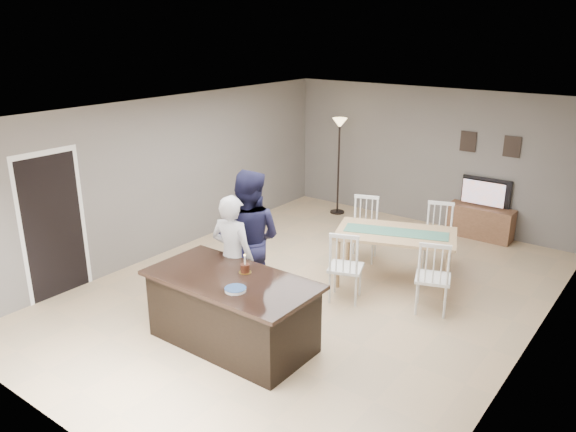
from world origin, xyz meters
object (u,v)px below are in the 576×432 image
Objects in this scene: tv_console at (480,222)px; woman at (233,257)px; plate_stack at (235,289)px; floor_lamp at (339,140)px; television at (484,193)px; dining_table at (395,241)px; kitchen_island at (232,311)px; birthday_cake at (245,268)px; man at (248,240)px.

tv_console is 0.69× the size of woman.
floor_lamp is at bearing 110.23° from plate_stack.
television reaches higher than dining_table.
dining_table is (0.81, 2.81, 0.24)m from kitchen_island.
birthday_cake is 0.96× the size of plate_stack.
woman is 0.60m from birthday_cake.
tv_console is at bearing 61.64° from dining_table.
kitchen_island reaches higher than tv_console.
floor_lamp is at bearing -173.00° from tv_console.
television is 0.45× the size of floor_lamp.
plate_stack is (0.77, -1.12, -0.08)m from man.
floor_lamp is (-2.01, 5.44, 0.65)m from plate_stack.
woman is 2.60m from dining_table.
tv_console is 3.21m from floor_lamp.
television is at bearing 77.77° from birthday_cake.
floor_lamp is (-1.25, 4.66, 0.70)m from woman.
plate_stack is (-0.92, -5.87, 0.06)m from television.
floor_lamp is at bearing 116.33° from dining_table.
plate_stack is at bearing -69.77° from floor_lamp.
dining_table reaches higher than tv_console.
floor_lamp reaches higher than birthday_cake.
dining_table is (0.53, 3.04, -0.23)m from plate_stack.
man reaches higher than woman.
dining_table is (1.28, 2.26, -0.18)m from woman.
dining_table reaches higher than plate_stack.
birthday_cake reaches higher than tv_console.
man is 0.81× the size of dining_table.
woman reaches higher than birthday_cake.
tv_console is at bearing 90.00° from television.
dining_table is at bearing -144.68° from man.
dining_table is at bearing 82.05° from television.
television is 3.60× the size of plate_stack.
plate_stack is (-0.92, -5.80, 0.62)m from tv_console.
television is at bearing 90.00° from tv_console.
man is at bearing 124.47° from plate_stack.
tv_console is at bearing -130.52° from man.
birthday_cake is (-1.17, -5.41, 0.09)m from television.
man is (-1.69, -4.68, 0.70)m from tv_console.
television is 5.36m from woman.
man is at bearing -94.59° from woman.
man is at bearing 128.04° from birthday_cake.
kitchen_island is 0.59m from plate_stack.
kitchen_island is at bearing -71.67° from floor_lamp.
woman is 4.88m from floor_lamp.
woman is at bearing 72.46° from man.
man is at bearing -74.05° from floor_lamp.
tv_console is at bearing 80.99° from plate_stack.
tv_console is 0.60× the size of man.
dining_table is (-0.39, -2.83, -0.17)m from television.
dining_table is (1.30, 1.92, -0.31)m from man.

